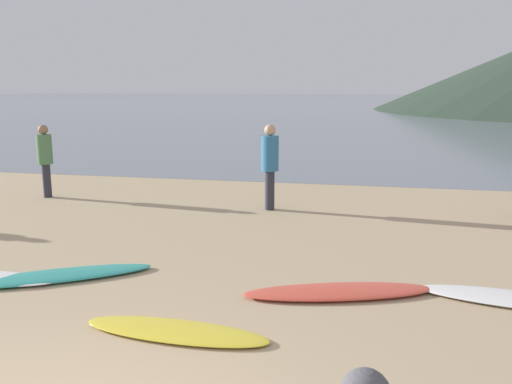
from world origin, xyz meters
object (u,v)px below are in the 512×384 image
at_px(surfboard_3, 54,276).
at_px(surfboard_5, 339,291).
at_px(person_1, 270,160).
at_px(surfboard_4, 176,331).
at_px(person_0, 45,155).

bearing_deg(surfboard_3, surfboard_5, -27.36).
xyz_separation_m(surfboard_5, person_1, (-1.58, 4.12, 0.93)).
height_order(surfboard_4, surfboard_5, surfboard_5).
xyz_separation_m(person_0, person_1, (4.89, -0.17, 0.06)).
height_order(person_0, person_1, person_1).
distance_m(surfboard_3, person_1, 4.84).
bearing_deg(person_1, surfboard_5, 128.09).
distance_m(surfboard_4, surfboard_5, 2.02).
distance_m(surfboard_5, person_0, 7.81).
relative_size(surfboard_4, surfboard_5, 0.86).
bearing_deg(person_0, person_1, 37.26).
height_order(surfboard_3, person_0, person_0).
distance_m(surfboard_5, person_1, 4.51).
bearing_deg(surfboard_4, surfboard_3, 153.99).
bearing_deg(surfboard_3, person_0, 92.34).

